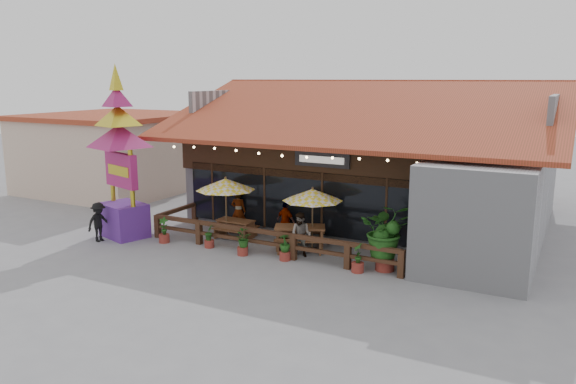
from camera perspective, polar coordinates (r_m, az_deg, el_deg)
The scene contains 19 objects.
ground at distance 19.72m, azimuth 2.53°, elevation -6.70°, with size 100.00×100.00×0.00m, color gray.
restaurant_building at distance 25.11m, azimuth 9.58°, elevation 2.29°, with size 15.50×14.73×6.09m.
patio_railing at distance 20.34m, azimuth -3.54°, elevation -4.33°, with size 10.00×2.60×0.92m.
neighbor_building at distance 32.72m, azimuth -17.13°, elevation 3.94°, with size 8.40×8.40×4.22m.
umbrella_left at distance 21.66m, azimuth -6.35°, elevation 0.76°, with size 2.54×2.54×2.46m.
umbrella_right at distance 20.10m, azimuth 2.52°, elevation -0.32°, with size 2.80×2.80×2.34m.
picnic_table_left at distance 22.14m, azimuth -5.33°, elevation -3.42°, with size 1.48×1.28×0.70m.
picnic_table_right at distance 20.49m, azimuth 1.22°, elevation -4.27°, with size 2.31×2.19×0.88m.
thai_sign_tower at distance 22.52m, azimuth -16.76°, elevation 5.02°, with size 3.33×3.33×7.20m.
tropical_plant at distance 18.37m, azimuth 9.93°, elevation -4.00°, with size 2.05×1.92×2.27m.
diner_a at distance 22.87m, azimuth -5.06°, elevation -1.95°, with size 0.62×0.41×1.71m, color #341D10.
diner_b at distance 19.64m, azimuth 1.33°, elevation -4.37°, with size 0.77×0.60×1.58m, color #341D10.
diner_c at distance 21.60m, azimuth -0.22°, elevation -2.98°, with size 0.88×0.37×1.51m, color #341D10.
pedestrian at distance 22.63m, azimuth -18.66°, elevation -2.91°, with size 0.98×0.57×1.52m, color black.
planter_a at distance 21.88m, azimuth -12.49°, elevation -3.98°, with size 0.41×0.40×0.99m.
planter_b at distance 20.97m, azimuth -8.02°, elevation -4.56°, with size 0.36×0.36×0.88m.
planter_c at distance 19.91m, azimuth -4.65°, elevation -4.99°, with size 0.61×0.54×0.92m.
planter_d at distance 19.32m, azimuth -0.31°, elevation -5.67°, with size 0.50×0.50×0.94m.
planter_e at distance 18.32m, azimuth 7.11°, elevation -6.86°, with size 0.40×0.42×0.99m.
Camera 1 is at (7.96, -16.96, 6.16)m, focal length 35.00 mm.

